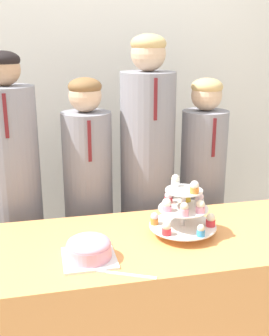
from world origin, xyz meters
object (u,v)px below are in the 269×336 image
(student_0, at_px, (16,204))
(cake_knife, at_px, (108,272))
(cupcake_stand, at_px, (184,210))
(student_1, at_px, (89,208))
(round_cake, at_px, (89,248))
(student_2, at_px, (147,187))
(student_3, at_px, (201,200))

(student_0, bearing_deg, cake_knife, -65.24)
(cupcake_stand, distance_m, student_1, 0.71)
(cupcake_stand, xyz_separation_m, student_0, (-0.78, 0.57, -0.13))
(round_cake, bearing_deg, cupcake_stand, 17.31)
(student_2, bearing_deg, round_cake, -121.15)
(round_cake, distance_m, cake_knife, 0.14)
(student_2, xyz_separation_m, student_3, (0.35, -0.00, -0.11))
(round_cake, height_order, student_2, student_2)
(cake_knife, distance_m, student_2, 0.91)
(student_0, height_order, student_1, student_0)
(cupcake_stand, height_order, student_1, student_1)
(round_cake, relative_size, student_3, 0.15)
(round_cake, xyz_separation_m, student_2, (0.43, 0.71, -0.01))
(cake_knife, bearing_deg, student_0, 140.25)
(student_3, bearing_deg, student_2, 180.00)
(round_cake, xyz_separation_m, student_3, (0.78, 0.71, -0.12))
(round_cake, xyz_separation_m, student_1, (0.08, 0.71, -0.12))
(cupcake_stand, xyz_separation_m, student_1, (-0.38, 0.57, -0.19))
(round_cake, height_order, student_3, student_3)
(cupcake_stand, xyz_separation_m, student_2, (-0.03, 0.57, -0.08))
(round_cake, distance_m, student_3, 1.06)
(cupcake_stand, bearing_deg, student_0, 144.10)
(student_0, distance_m, student_2, 0.76)
(student_0, bearing_deg, student_3, -0.00)
(student_2, relative_size, student_3, 1.17)
(student_1, relative_size, student_3, 1.01)
(student_1, relative_size, student_2, 0.87)
(student_2, height_order, student_3, student_2)
(cake_knife, height_order, student_1, student_1)
(cupcake_stand, bearing_deg, student_3, 60.74)
(round_cake, bearing_deg, student_0, 114.63)
(student_0, relative_size, student_1, 1.10)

